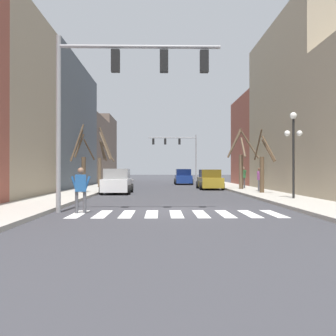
% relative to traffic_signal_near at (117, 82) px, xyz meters
% --- Properties ---
extents(ground_plane, '(240.00, 240.00, 0.00)m').
position_rel_traffic_signal_near_xyz_m(ground_plane, '(2.23, 0.69, -4.95)').
color(ground_plane, '#38383D').
extents(sidewalk_left, '(2.85, 90.00, 0.15)m').
position_rel_traffic_signal_near_xyz_m(sidewalk_left, '(-3.89, 0.69, -4.87)').
color(sidewalk_left, '#ADA89E').
rests_on(sidewalk_left, ground_plane).
extents(sidewalk_right, '(2.85, 90.00, 0.15)m').
position_rel_traffic_signal_near_xyz_m(sidewalk_right, '(8.34, 0.69, -4.87)').
color(sidewalk_right, '#ADA89E').
rests_on(sidewalk_right, ground_plane).
extents(building_row_left, '(6.00, 52.81, 11.66)m').
position_rel_traffic_signal_near_xyz_m(building_row_left, '(-8.31, 19.60, 0.24)').
color(building_row_left, '#934C3D').
rests_on(building_row_left, ground_plane).
extents(building_row_right, '(6.00, 35.59, 12.30)m').
position_rel_traffic_signal_near_xyz_m(building_row_right, '(12.77, 13.05, 0.25)').
color(building_row_right, tan).
rests_on(building_row_right, ground_plane).
extents(crosswalk_stripes, '(7.65, 2.60, 0.01)m').
position_rel_traffic_signal_near_xyz_m(crosswalk_stripes, '(2.23, -0.51, -4.94)').
color(crosswalk_stripes, white).
rests_on(crosswalk_stripes, ground_plane).
extents(traffic_signal_near, '(6.23, 0.28, 6.71)m').
position_rel_traffic_signal_near_xyz_m(traffic_signal_near, '(0.00, 0.00, 0.00)').
color(traffic_signal_near, gray).
rests_on(traffic_signal_near, ground_plane).
extents(traffic_signal_far, '(6.81, 0.28, 6.61)m').
position_rel_traffic_signal_near_xyz_m(traffic_signal_far, '(4.21, 40.55, -0.04)').
color(traffic_signal_far, gray).
rests_on(traffic_signal_far, ground_plane).
extents(street_lamp_right_corner, '(0.95, 0.36, 4.47)m').
position_rel_traffic_signal_near_xyz_m(street_lamp_right_corner, '(8.55, 5.32, -1.64)').
color(street_lamp_right_corner, black).
rests_on(street_lamp_right_corner, sidewalk_right).
extents(car_at_intersection, '(2.00, 4.51, 1.73)m').
position_rel_traffic_signal_near_xyz_m(car_at_intersection, '(4.21, 29.38, -4.14)').
color(car_at_intersection, navy).
rests_on(car_at_intersection, ground_plane).
extents(car_parked_left_far, '(1.99, 4.78, 1.66)m').
position_rel_traffic_signal_near_xyz_m(car_parked_left_far, '(5.80, 18.20, -4.17)').
color(car_parked_left_far, '#A38423').
rests_on(car_parked_left_far, ground_plane).
extents(car_parked_right_far, '(2.01, 4.23, 1.71)m').
position_rel_traffic_signal_near_xyz_m(car_parked_right_far, '(-1.34, 12.11, -4.15)').
color(car_parked_right_far, white).
rests_on(car_parked_right_far, ground_plane).
extents(pedestrian_on_right_sidewalk, '(0.74, 0.28, 1.71)m').
position_rel_traffic_signal_near_xyz_m(pedestrian_on_right_sidewalk, '(-1.33, -0.22, -3.94)').
color(pedestrian_on_right_sidewalk, '#4C4C51').
rests_on(pedestrian_on_right_sidewalk, ground_plane).
extents(pedestrian_on_left_sidewalk, '(0.41, 0.66, 1.64)m').
position_rel_traffic_signal_near_xyz_m(pedestrian_on_left_sidewalk, '(8.58, 12.51, -3.83)').
color(pedestrian_on_left_sidewalk, '#4C4C51').
rests_on(pedestrian_on_left_sidewalk, sidewalk_right).
extents(pedestrian_crossing_street, '(0.68, 0.49, 1.76)m').
position_rel_traffic_signal_near_xyz_m(pedestrian_crossing_street, '(8.32, 16.72, -3.75)').
color(pedestrian_crossing_street, '#4C4C51').
rests_on(pedestrian_crossing_street, sidewalk_right).
extents(street_tree_right_near, '(1.90, 2.69, 4.48)m').
position_rel_traffic_signal_near_xyz_m(street_tree_right_near, '(-3.54, 10.95, -2.80)').
color(street_tree_right_near, '#473828').
rests_on(street_tree_right_near, sidewalk_left).
extents(street_tree_left_mid, '(2.52, 1.81, 4.78)m').
position_rel_traffic_signal_near_xyz_m(street_tree_left_mid, '(7.90, 15.61, -2.62)').
color(street_tree_left_mid, brown).
rests_on(street_tree_left_mid, sidewalk_right).
extents(street_tree_left_far, '(1.42, 2.27, 5.18)m').
position_rel_traffic_signal_near_xyz_m(street_tree_left_far, '(-3.42, 19.25, -2.40)').
color(street_tree_left_far, brown).
rests_on(street_tree_left_far, sidewalk_left).
extents(street_tree_left_near, '(0.92, 2.68, 4.15)m').
position_rel_traffic_signal_near_xyz_m(street_tree_left_near, '(8.29, 10.53, -3.16)').
color(street_tree_left_near, brown).
rests_on(street_tree_left_near, sidewalk_right).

